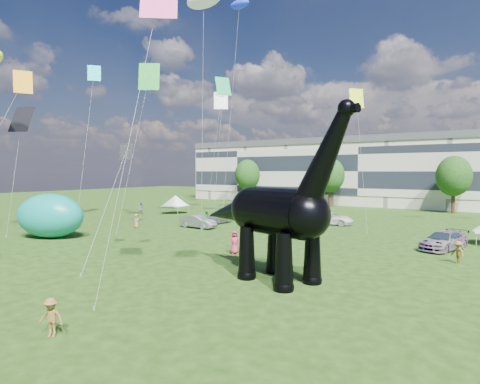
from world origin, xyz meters
The scene contains 13 objects.
ground centered at (0.00, 0.00, 0.00)m, with size 220.00×220.00×0.00m, color #16330C.
terrace_row centered at (-8.00, 62.00, 6.00)m, with size 78.00×11.00×12.00m, color beige.
tree_far_left centered at (-30.00, 53.00, 6.29)m, with size 5.20×5.20×9.44m.
tree_mid_left centered at (-12.00, 53.00, 6.29)m, with size 5.20×5.20×9.44m.
tree_mid_right centered at (8.00, 53.00, 6.29)m, with size 5.20×5.20×9.44m.
dinosaur_sculpture centered at (3.51, 4.44, 3.96)m, with size 12.74×5.59×10.49m.
car_silver centered at (-14.79, 22.96, 0.77)m, with size 1.83×4.54×1.55m, color #B2B2B7.
car_grey centered at (-14.32, 18.62, 0.74)m, with size 1.58×4.52×1.49m, color gray.
car_white centered at (-2.80, 29.95, 0.76)m, with size 2.53×5.50×1.53m, color white.
car_dark centered at (10.86, 20.27, 0.77)m, with size 2.16×5.32×1.54m, color #595960.
gazebo_left centered at (-27.69, 29.03, 1.98)m, with size 4.52×4.52×2.82m.
inflatable_teal centered at (-21.96, 5.30, 2.18)m, with size 6.98×4.36×4.36m, color #0B8D81.
visitors centered at (-1.50, 16.21, 0.87)m, with size 52.87×46.08×1.84m.
Camera 1 is at (15.40, -16.56, 6.56)m, focal length 30.00 mm.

